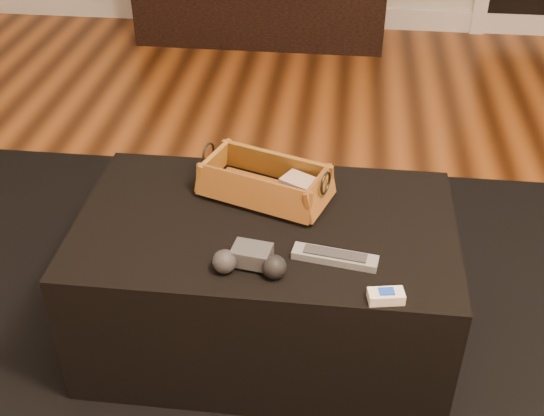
# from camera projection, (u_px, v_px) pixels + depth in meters

# --- Properties ---
(floor) EXTENTS (5.00, 5.50, 0.01)m
(floor) POSITION_uv_depth(u_px,v_px,m) (293.00, 370.00, 1.95)
(floor) COLOR brown
(floor) RESTS_ON ground
(baseboard) EXTENTS (5.00, 0.04, 0.12)m
(baseboard) POSITION_uv_depth(u_px,v_px,m) (334.00, 16.00, 4.12)
(baseboard) COLOR white
(baseboard) RESTS_ON floor
(area_rug) EXTENTS (2.60, 2.00, 0.01)m
(area_rug) POSITION_uv_depth(u_px,v_px,m) (264.00, 348.00, 2.00)
(area_rug) COLOR black
(area_rug) RESTS_ON floor
(ottoman) EXTENTS (1.00, 0.60, 0.42)m
(ottoman) POSITION_uv_depth(u_px,v_px,m) (266.00, 281.00, 1.92)
(ottoman) COLOR black
(ottoman) RESTS_ON area_rug
(tv_remote) EXTENTS (0.19, 0.08, 0.02)m
(tv_remote) POSITION_uv_depth(u_px,v_px,m) (257.00, 190.00, 1.88)
(tv_remote) COLOR black
(tv_remote) RESTS_ON wicker_basket
(cloth_bundle) EXTENTS (0.12, 0.11, 0.05)m
(cloth_bundle) POSITION_uv_depth(u_px,v_px,m) (300.00, 187.00, 1.86)
(cloth_bundle) COLOR tan
(cloth_bundle) RESTS_ON wicker_basket
(wicker_basket) EXTENTS (0.39, 0.29, 0.12)m
(wicker_basket) POSITION_uv_depth(u_px,v_px,m) (265.00, 183.00, 1.87)
(wicker_basket) COLOR #A25A24
(wicker_basket) RESTS_ON ottoman
(game_controller) EXTENTS (0.18, 0.11, 0.06)m
(game_controller) POSITION_uv_depth(u_px,v_px,m) (250.00, 261.00, 1.62)
(game_controller) COLOR #3B3B3E
(game_controller) RESTS_ON ottoman
(silver_remote) EXTENTS (0.21, 0.08, 0.02)m
(silver_remote) POSITION_uv_depth(u_px,v_px,m) (335.00, 257.00, 1.66)
(silver_remote) COLOR gray
(silver_remote) RESTS_ON ottoman
(cream_gadget) EXTENTS (0.09, 0.06, 0.03)m
(cream_gadget) POSITION_uv_depth(u_px,v_px,m) (386.00, 296.00, 1.54)
(cream_gadget) COLOR white
(cream_gadget) RESTS_ON ottoman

